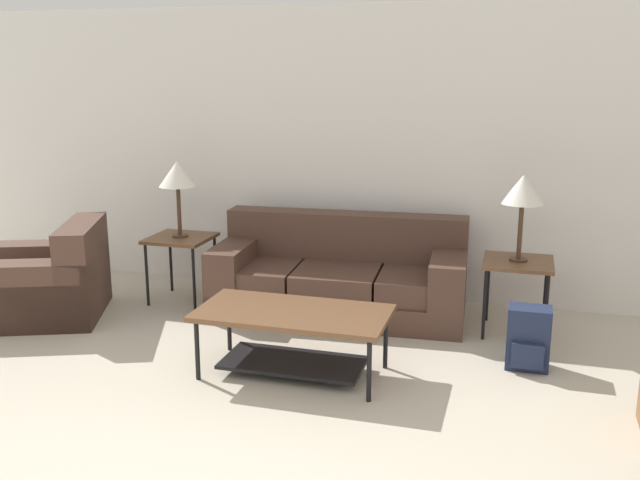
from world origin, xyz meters
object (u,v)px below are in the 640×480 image
side_table_left (181,243)px  backpack (528,339)px  table_lamp_right (523,191)px  armchair (46,284)px  side_table_right (518,268)px  table_lamp_left (177,176)px  coffee_table (293,327)px  couch (340,279)px

side_table_left → backpack: (3.01, -0.69, -0.32)m
table_lamp_right → side_table_left: bearing=-180.0°
armchair → side_table_right: size_ratio=2.12×
table_lamp_left → side_table_left: bearing=-80.5°
coffee_table → side_table_left: side_table_left is taller
table_lamp_right → coffee_table: bearing=-139.4°
side_table_right → table_lamp_left: bearing=180.0°
coffee_table → table_lamp_right: 2.06m
couch → coffee_table: (0.01, -1.32, 0.04)m
side_table_left → table_lamp_left: size_ratio=0.88×
couch → table_lamp_right: bearing=-3.4°
couch → side_table_left: 1.47m
side_table_left → table_lamp_right: size_ratio=0.88×
table_lamp_left → backpack: 3.22m
coffee_table → backpack: size_ratio=2.93×
coffee_table → backpack: bearing=19.5°
side_table_left → backpack: bearing=-12.9°
coffee_table → side_table_right: bearing=40.6°
armchair → couch: bearing=18.5°
armchair → backpack: bearing=0.2°
couch → coffee_table: size_ratio=1.66×
couch → table_lamp_left: bearing=-176.6°
side_table_left → backpack: side_table_left is taller
armchair → table_lamp_left: 1.43m
side_table_left → table_lamp_right: bearing=0.0°
side_table_left → backpack: 3.10m
side_table_right → table_lamp_right: 0.61m
couch → table_lamp_right: (1.45, -0.09, 0.84)m
couch → coffee_table: 1.32m
armchair → table_lamp_right: bearing=10.5°
armchair → side_table_left: 1.17m
couch → table_lamp_left: 1.68m
table_lamp_right → backpack: size_ratio=1.51×
side_table_right → table_lamp_left: (-2.90, 0.00, 0.61)m
backpack → side_table_right: bearing=98.6°
table_lamp_left → couch: bearing=3.4°
side_table_right → table_lamp_right: table_lamp_right is taller
armchair → table_lamp_right: 3.96m
side_table_right → side_table_left: bearing=180.0°
side_table_left → table_lamp_right: (2.90, 0.00, 0.61)m
armchair → coffee_table: size_ratio=0.97×
side_table_right → table_lamp_left: table_lamp_left is taller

